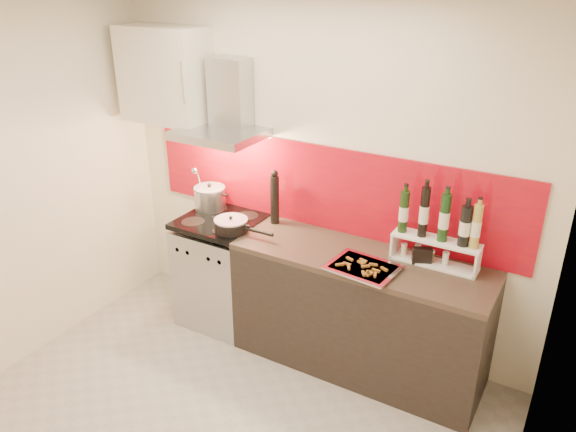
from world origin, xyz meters
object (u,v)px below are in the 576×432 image
Objects in this scene: counter at (359,312)px; stock_pot at (210,198)px; pepper_mill at (275,198)px; saute_pan at (232,225)px; baking_tray at (363,268)px; range_stove at (223,271)px.

stock_pot is at bearing 174.87° from counter.
pepper_mill is (0.58, 0.05, 0.10)m from stock_pot.
pepper_mill reaches higher than saute_pan.
pepper_mill reaches higher than stock_pot.
saute_pan reaches higher than counter.
counter is 1.50m from stock_pot.
saute_pan is at bearing 178.03° from baking_tray.
stock_pot is at bearing 147.43° from saute_pan.
pepper_mill reaches higher than range_stove.
counter is 4.20× the size of pepper_mill.
baking_tray is (1.28, -0.16, 0.47)m from range_stove.
stock_pot is 0.59× the size of pepper_mill.
pepper_mill reaches higher than counter.
range_stove is 0.57m from saute_pan.
counter is 7.08× the size of stock_pot.
pepper_mill is at bearing 4.56° from stock_pot.
range_stove is 0.51× the size of counter.
baking_tray reaches higher than counter.
stock_pot is 0.54× the size of baking_tray.
stock_pot is 0.52× the size of saute_pan.
counter is (1.20, 0.00, 0.01)m from range_stove.
range_stove is 0.79m from pepper_mill.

